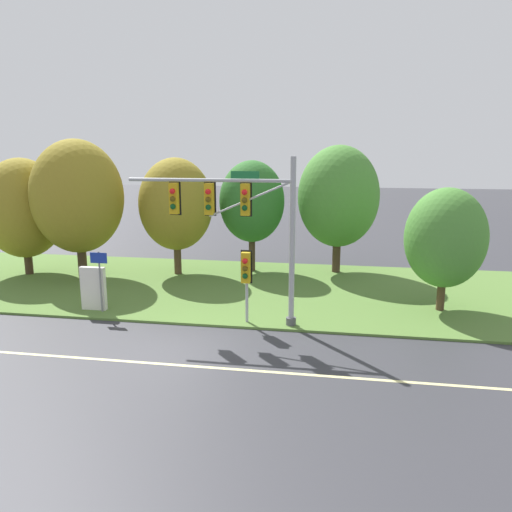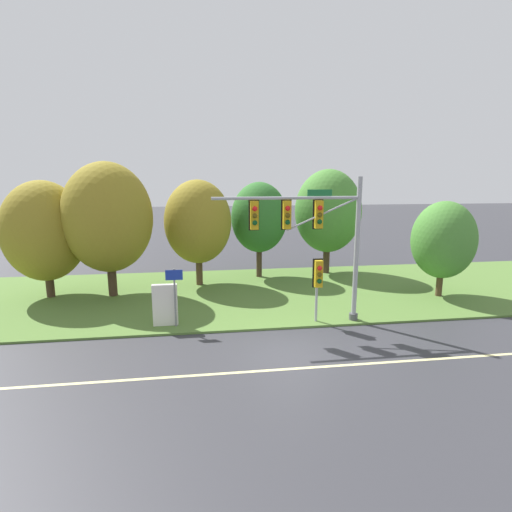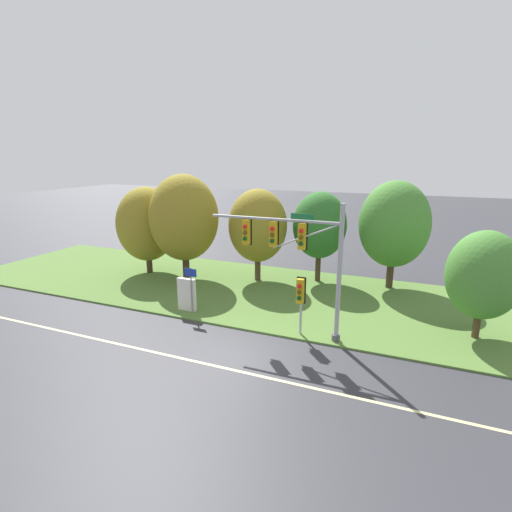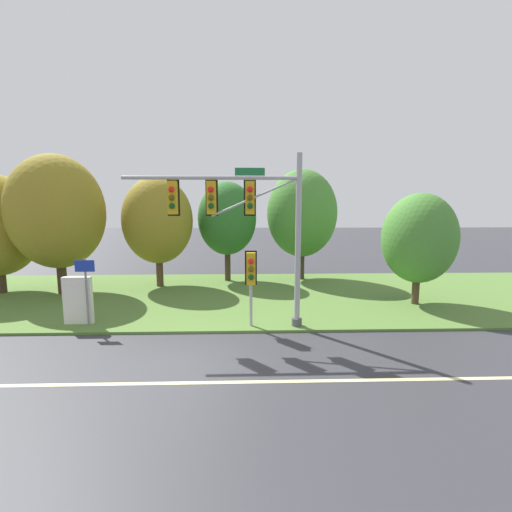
# 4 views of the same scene
# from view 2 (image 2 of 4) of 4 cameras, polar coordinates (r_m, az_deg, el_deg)

# --- Properties ---
(ground_plane) EXTENTS (160.00, 160.00, 0.00)m
(ground_plane) POSITION_cam_2_polar(r_m,az_deg,el_deg) (15.85, 4.92, -13.77)
(ground_plane) COLOR #333338
(lane_stripe) EXTENTS (36.00, 0.16, 0.01)m
(lane_stripe) POSITION_cam_2_polar(r_m,az_deg,el_deg) (14.80, 6.00, -15.68)
(lane_stripe) COLOR beige
(lane_stripe) RESTS_ON ground
(grass_verge) EXTENTS (48.00, 11.50, 0.10)m
(grass_verge) POSITION_cam_2_polar(r_m,az_deg,el_deg) (23.44, 0.38, -5.22)
(grass_verge) COLOR #517533
(grass_verge) RESTS_ON ground
(traffic_signal_mast) EXTENTS (6.73, 0.49, 6.61)m
(traffic_signal_mast) POSITION_cam_2_polar(r_m,az_deg,el_deg) (17.86, 8.17, 3.88)
(traffic_signal_mast) COLOR #9EA0A5
(traffic_signal_mast) RESTS_ON grass_verge
(pedestrian_signal_near_kerb) EXTENTS (0.46, 0.55, 2.98)m
(pedestrian_signal_near_kerb) POSITION_cam_2_polar(r_m,az_deg,el_deg) (18.25, 8.87, -3.02)
(pedestrian_signal_near_kerb) COLOR #9EA0A5
(pedestrian_signal_near_kerb) RESTS_ON grass_verge
(route_sign_post) EXTENTS (0.75, 0.08, 2.65)m
(route_sign_post) POSITION_cam_2_polar(r_m,az_deg,el_deg) (18.00, -11.55, -4.70)
(route_sign_post) COLOR slate
(route_sign_post) RESTS_ON grass_verge
(tree_nearest_road) EXTENTS (4.38, 4.38, 6.44)m
(tree_nearest_road) POSITION_cam_2_polar(r_m,az_deg,el_deg) (24.56, -27.98, 3.14)
(tree_nearest_road) COLOR #423021
(tree_nearest_road) RESTS_ON grass_verge
(tree_left_of_mast) EXTENTS (4.81, 4.81, 7.42)m
(tree_left_of_mast) POSITION_cam_2_polar(r_m,az_deg,el_deg) (23.31, -20.41, 5.15)
(tree_left_of_mast) COLOR #423021
(tree_left_of_mast) RESTS_ON grass_verge
(tree_behind_signpost) EXTENTS (4.05, 4.05, 6.45)m
(tree_behind_signpost) POSITION_cam_2_polar(r_m,az_deg,el_deg) (24.51, -8.30, 4.82)
(tree_behind_signpost) COLOR #4C3823
(tree_behind_signpost) RESTS_ON grass_verge
(tree_mid_verge) EXTENTS (3.68, 3.68, 6.28)m
(tree_mid_verge) POSITION_cam_2_polar(r_m,az_deg,el_deg) (26.26, 0.46, 5.50)
(tree_mid_verge) COLOR #423021
(tree_mid_verge) RESTS_ON grass_verge
(tree_tall_centre) EXTENTS (4.50, 4.50, 7.12)m
(tree_tall_centre) POSITION_cam_2_polar(r_m,az_deg,el_deg) (27.77, 10.24, 6.30)
(tree_tall_centre) COLOR #423021
(tree_tall_centre) RESTS_ON grass_verge
(tree_right_far) EXTENTS (3.41, 3.41, 5.32)m
(tree_right_far) POSITION_cam_2_polar(r_m,az_deg,el_deg) (24.26, 25.20, 2.07)
(tree_right_far) COLOR #4C3823
(tree_right_far) RESTS_ON grass_verge
(info_kiosk) EXTENTS (1.10, 0.24, 1.90)m
(info_kiosk) POSITION_cam_2_polar(r_m,az_deg,el_deg) (18.48, -12.86, -6.85)
(info_kiosk) COLOR silver
(info_kiosk) RESTS_ON grass_verge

